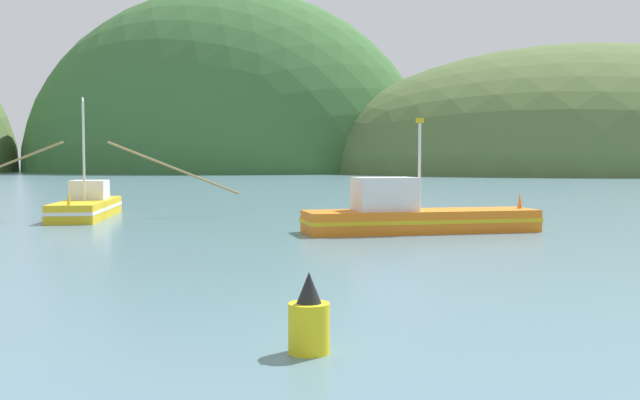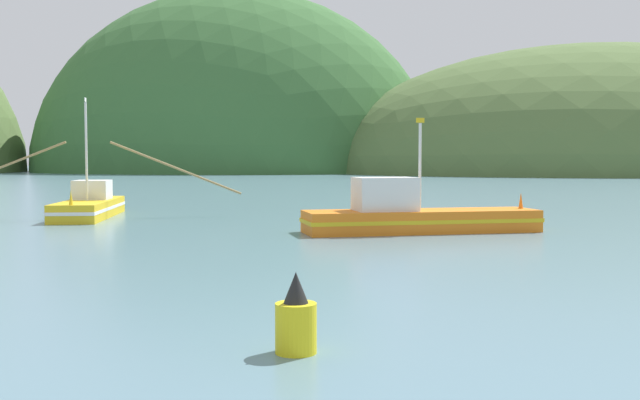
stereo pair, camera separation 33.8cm
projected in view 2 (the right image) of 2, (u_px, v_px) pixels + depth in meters
hill_far_right at (587, 173)px, 157.90m from camera, size 114.81×91.85×54.25m
hill_far_center at (236, 171)px, 174.95m from camera, size 96.17×76.94×85.24m
fishing_boat_orange at (415, 216)px, 30.63m from camera, size 10.25×5.36×4.78m
fishing_boat_yellow at (90, 205)px, 38.53m from camera, size 15.66×9.14×6.22m
channel_buoy at (296, 321)px, 11.61m from camera, size 0.66×0.66×1.30m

